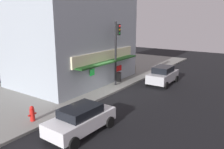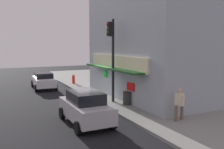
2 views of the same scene
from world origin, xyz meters
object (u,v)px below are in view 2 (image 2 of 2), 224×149
at_px(parked_car_white, 44,80).
at_px(traffic_light, 112,50).
at_px(parked_car_silver, 86,107).
at_px(trash_can, 127,98).
at_px(pedestrian, 179,103).
at_px(fire_hydrant, 74,79).

bearing_deg(parked_car_white, traffic_light, 20.94).
distance_m(parked_car_silver, parked_car_white, 11.43).
bearing_deg(traffic_light, parked_car_silver, -42.92).
bearing_deg(traffic_light, trash_can, 26.72).
height_order(traffic_light, trash_can, traffic_light).
height_order(traffic_light, parked_car_white, traffic_light).
bearing_deg(trash_can, pedestrian, 9.75).
bearing_deg(parked_car_white, pedestrian, 18.15).
bearing_deg(fire_hydrant, parked_car_silver, -13.95).
bearing_deg(pedestrian, fire_hydrant, -174.69).
relative_size(traffic_light, pedestrian, 3.33).
bearing_deg(parked_car_silver, parked_car_white, -179.68).
xyz_separation_m(traffic_light, parked_car_white, (-8.14, -3.12, -2.95)).
bearing_deg(parked_car_white, trash_can, 21.70).
relative_size(parked_car_silver, parked_car_white, 0.98).
bearing_deg(fire_hydrant, parked_car_white, -75.92).
relative_size(pedestrian, parked_car_silver, 0.43).
bearing_deg(parked_car_white, parked_car_silver, 0.32).
relative_size(fire_hydrant, parked_car_silver, 0.23).
bearing_deg(traffic_light, fire_hydrant, -179.86).
bearing_deg(traffic_light, pedestrian, 13.72).
height_order(pedestrian, parked_car_white, pedestrian).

